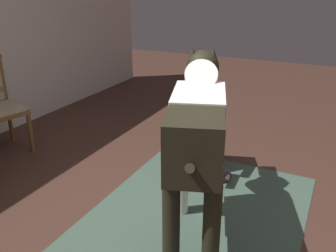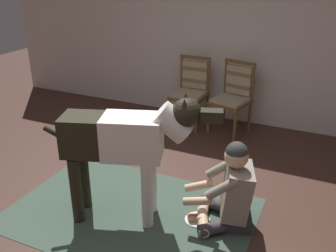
{
  "view_description": "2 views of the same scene",
  "coord_description": "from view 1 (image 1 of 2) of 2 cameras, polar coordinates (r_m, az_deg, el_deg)",
  "views": [
    {
      "loc": [
        -2.0,
        -0.71,
        1.66
      ],
      "look_at": [
        0.22,
        0.37,
        0.68
      ],
      "focal_mm": 38.61,
      "sensor_mm": 36.0,
      "label": 1
    },
    {
      "loc": [
        1.61,
        -2.48,
        2.23
      ],
      "look_at": [
        0.29,
        0.38,
        0.86
      ],
      "focal_mm": 40.69,
      "sensor_mm": 36.0,
      "label": 2
    }
  ],
  "objects": [
    {
      "name": "ground_plane",
      "position": [
        2.7,
        5.26,
        -16.52
      ],
      "size": [
        12.77,
        12.77,
        0.0
      ],
      "primitive_type": "plane",
      "color": "#432920"
    },
    {
      "name": "area_rug",
      "position": [
        2.74,
        3.23,
        -15.62
      ],
      "size": [
        2.28,
        1.54,
        0.01
      ],
      "primitive_type": "cube",
      "color": "#3E5346",
      "rests_on": "ground"
    },
    {
      "name": "person_sitting_on_floor",
      "position": [
        3.37,
        5.31,
        -1.56
      ],
      "size": [
        0.69,
        0.6,
        0.82
      ],
      "color": "#3E3842",
      "rests_on": "ground"
    },
    {
      "name": "large_dog",
      "position": [
        2.34,
        4.7,
        -0.25
      ],
      "size": [
        1.5,
        0.64,
        1.22
      ],
      "color": "white",
      "rests_on": "ground"
    },
    {
      "name": "hot_dog_on_plate",
      "position": [
        3.26,
        4.9,
        -8.58
      ],
      "size": [
        0.24,
        0.24,
        0.06
      ],
      "color": "white",
      "rests_on": "ground"
    }
  ]
}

